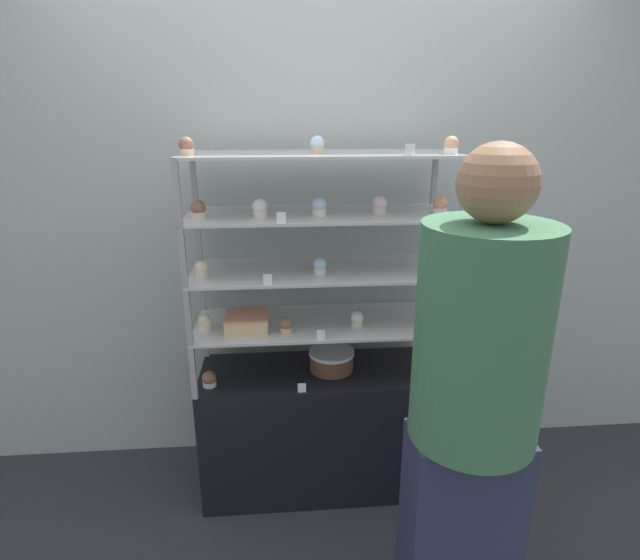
{
  "coord_description": "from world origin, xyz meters",
  "views": [
    {
      "loc": [
        -0.18,
        -2.13,
        1.8
      ],
      "look_at": [
        0.0,
        0.0,
        1.09
      ],
      "focal_mm": 28.0,
      "sensor_mm": 36.0,
      "label": 1
    }
  ],
  "objects": [
    {
      "name": "display_base",
      "position": [
        0.0,
        0.0,
        0.32
      ],
      "size": [
        1.14,
        0.43,
        0.64
      ],
      "color": "black",
      "rests_on": "ground_plane"
    },
    {
      "name": "cupcake_3",
      "position": [
        -0.16,
        -0.11,
        0.92
      ],
      "size": [
        0.06,
        0.06,
        0.07
      ],
      "color": "#CCB28C",
      "rests_on": "display_riser_lower"
    },
    {
      "name": "cupcake_9",
      "position": [
        -0.5,
        -0.09,
        1.44
      ],
      "size": [
        0.06,
        0.06,
        0.08
      ],
      "color": "beige",
      "rests_on": "display_riser_upper"
    },
    {
      "name": "display_riser_middle",
      "position": [
        0.0,
        0.0,
        1.13
      ],
      "size": [
        1.14,
        0.43,
        0.25
      ],
      "color": "#99999E",
      "rests_on": "display_riser_lower"
    },
    {
      "name": "cupcake_12",
      "position": [
        0.25,
        -0.04,
        1.44
      ],
      "size": [
        0.06,
        0.06,
        0.08
      ],
      "color": "beige",
      "rests_on": "display_riser_upper"
    },
    {
      "name": "price_tag_0",
      "position": [
        -0.1,
        -0.19,
        0.66
      ],
      "size": [
        0.04,
        0.0,
        0.04
      ],
      "color": "white",
      "rests_on": "display_base"
    },
    {
      "name": "ground_plane",
      "position": [
        0.0,
        0.0,
        0.0
      ],
      "size": [
        20.0,
        20.0,
        0.0
      ],
      "primitive_type": "plane",
      "color": "#2D2D33"
    },
    {
      "name": "cupcake_11",
      "position": [
        -0.01,
        -0.06,
        1.44
      ],
      "size": [
        0.06,
        0.06,
        0.08
      ],
      "color": "white",
      "rests_on": "display_riser_upper"
    },
    {
      "name": "cupcake_4",
      "position": [
        0.16,
        -0.07,
        0.92
      ],
      "size": [
        0.06,
        0.06,
        0.07
      ],
      "color": "beige",
      "rests_on": "display_riser_lower"
    },
    {
      "name": "cupcake_13",
      "position": [
        0.51,
        -0.07,
        1.44
      ],
      "size": [
        0.06,
        0.06,
        0.08
      ],
      "color": "white",
      "rests_on": "display_riser_upper"
    },
    {
      "name": "display_riser_upper",
      "position": [
        0.0,
        0.0,
        1.38
      ],
      "size": [
        1.14,
        0.43,
        0.25
      ],
      "color": "#99999E",
      "rests_on": "display_riser_middle"
    },
    {
      "name": "price_tag_4",
      "position": [
        0.33,
        -0.19,
        1.67
      ],
      "size": [
        0.04,
        0.0,
        0.04
      ],
      "color": "white",
      "rests_on": "display_riser_top"
    },
    {
      "name": "back_wall",
      "position": [
        0.0,
        0.36,
        1.3
      ],
      "size": [
        8.0,
        0.05,
        2.6
      ],
      "color": "#A8B2AD",
      "rests_on": "ground_plane"
    },
    {
      "name": "cupcake_1",
      "position": [
        0.5,
        -0.12,
        0.67
      ],
      "size": [
        0.06,
        0.06,
        0.07
      ],
      "color": "#CCB28C",
      "rests_on": "display_base"
    },
    {
      "name": "customer_figure",
      "position": [
        0.43,
        -0.78,
        0.93
      ],
      "size": [
        0.41,
        0.41,
        1.74
      ],
      "color": "#282D47",
      "rests_on": "ground_plane"
    },
    {
      "name": "cupcake_6",
      "position": [
        -0.51,
        -0.07,
        1.18
      ],
      "size": [
        0.06,
        0.06,
        0.07
      ],
      "color": "beige",
      "rests_on": "display_riser_middle"
    },
    {
      "name": "cupcake_7",
      "position": [
        -0.01,
        -0.07,
        1.18
      ],
      "size": [
        0.06,
        0.06,
        0.07
      ],
      "color": "white",
      "rests_on": "display_riser_middle"
    },
    {
      "name": "display_riser_lower",
      "position": [
        0.0,
        0.0,
        0.87
      ],
      "size": [
        1.14,
        0.43,
        0.25
      ],
      "color": "#99999E",
      "rests_on": "display_base"
    },
    {
      "name": "cupcake_8",
      "position": [
        0.51,
        -0.07,
        1.18
      ],
      "size": [
        0.06,
        0.06,
        0.07
      ],
      "color": "white",
      "rests_on": "display_riser_middle"
    },
    {
      "name": "cupcake_15",
      "position": [
        -0.01,
        -0.04,
        1.69
      ],
      "size": [
        0.06,
        0.06,
        0.07
      ],
      "color": "#CCB28C",
      "rests_on": "display_riser_top"
    },
    {
      "name": "cupcake_2",
      "position": [
        -0.52,
        -0.05,
        0.92
      ],
      "size": [
        0.06,
        0.06,
        0.07
      ],
      "color": "white",
      "rests_on": "display_riser_lower"
    },
    {
      "name": "cupcake_10",
      "position": [
        -0.26,
        -0.08,
        1.44
      ],
      "size": [
        0.06,
        0.06,
        0.08
      ],
      "color": "beige",
      "rests_on": "display_riser_upper"
    },
    {
      "name": "cupcake_16",
      "position": [
        0.52,
        -0.11,
        1.69
      ],
      "size": [
        0.06,
        0.06,
        0.07
      ],
      "color": "white",
      "rests_on": "display_riser_top"
    },
    {
      "name": "display_riser_top",
      "position": [
        0.0,
        0.0,
        1.64
      ],
      "size": [
        1.14,
        0.43,
        0.25
      ],
      "color": "#99999E",
      "rests_on": "display_riser_upper"
    },
    {
      "name": "price_tag_3",
      "position": [
        -0.17,
        -0.19,
        1.42
      ],
      "size": [
        0.04,
        0.0,
        0.04
      ],
      "color": "white",
      "rests_on": "display_riser_upper"
    },
    {
      "name": "cupcake_14",
      "position": [
        -0.53,
        -0.1,
        1.69
      ],
      "size": [
        0.06,
        0.06,
        0.07
      ],
      "color": "#CCB28C",
      "rests_on": "display_riser_top"
    },
    {
      "name": "price_tag_2",
      "position": [
        -0.23,
        -0.19,
        1.17
      ],
      "size": [
        0.04,
        0.0,
        0.04
      ],
      "color": "white",
      "rests_on": "display_riser_middle"
    },
    {
      "name": "price_tag_1",
      "position": [
        -0.01,
        -0.19,
        0.91
      ],
      "size": [
        0.04,
        0.0,
        0.04
      ],
      "color": "white",
      "rests_on": "display_riser_lower"
    },
    {
      "name": "layer_cake_centerpiece",
      "position": [
        0.06,
        0.01,
        0.68
      ],
      "size": [
        0.22,
        0.22,
        0.1
      ],
      "color": "brown",
      "rests_on": "display_base"
    },
    {
      "name": "cupcake_0",
      "position": [
        -0.51,
        -0.1,
        0.67
      ],
      "size": [
        0.06,
        0.06,
        0.07
      ],
      "color": "white",
      "rests_on": "display_base"
    },
    {
      "name": "cupcake_5",
      "position": [
        0.5,
        -0.12,
        0.92
      ],
      "size": [
        0.06,
        0.06,
        0.07
      ],
      "color": "white",
      "rests_on": "display_riser_lower"
    },
    {
      "name": "sheet_cake_frosted",
      "position": [
        -0.33,
        -0.05,
        0.92
      ],
      "size": [
        0.19,
        0.18,
        0.07
      ],
      "color": "#DBBC84",
      "rests_on": "display_riser_lower"
    }
  ]
}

